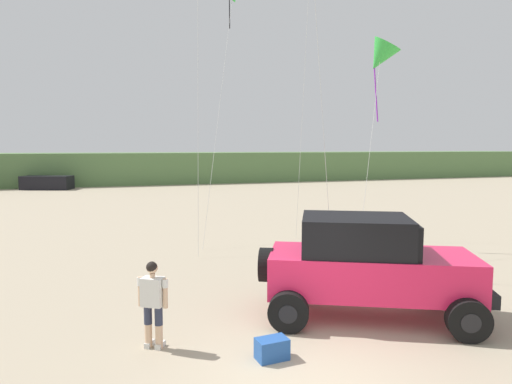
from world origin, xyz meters
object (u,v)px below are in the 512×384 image
object	(u,v)px
distant_sedan	(47,183)
kite_purple_stunt	(380,57)
person_watching	(153,300)
cooler_box	(272,349)
jeep	(368,264)

from	to	relation	value
distant_sedan	kite_purple_stunt	distance (m)	32.78
person_watching	distant_sedan	world-z (taller)	person_watching
person_watching	distant_sedan	size ratio (longest dim) A/B	0.40
cooler_box	distant_sedan	xyz separation A→B (m)	(-8.25, 35.93, 0.41)
jeep	person_watching	distance (m)	4.66
kite_purple_stunt	jeep	bearing A→B (deg)	-123.85
distant_sedan	jeep	bearing A→B (deg)	-53.40
person_watching	kite_purple_stunt	xyz separation A→B (m)	(8.94, 6.54, 6.17)
cooler_box	kite_purple_stunt	world-z (taller)	kite_purple_stunt
cooler_box	distant_sedan	size ratio (longest dim) A/B	0.13
jeep	person_watching	bearing A→B (deg)	-178.23
jeep	distant_sedan	bearing A→B (deg)	107.49
distant_sedan	kite_purple_stunt	size ratio (longest dim) A/B	0.53
distant_sedan	kite_purple_stunt	bearing A→B (deg)	-42.61
jeep	kite_purple_stunt	xyz separation A→B (m)	(4.29, 6.40, 5.91)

